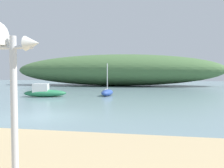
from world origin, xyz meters
TOP-DOWN VIEW (x-y plane):
  - ground_plane at (0.00, 0.00)m, footprint 120.00×120.00m
  - distant_hill at (-1.39, 31.58)m, footprint 38.67×11.66m
  - mast_structure at (3.19, -7.78)m, footprint 1.13×0.54m
  - motorboat_west_reach at (-4.75, 9.66)m, footprint 4.24×2.32m
  - sailboat_outer_mooring at (1.06, 11.85)m, footprint 1.15×2.76m

SIDE VIEW (x-z plane):
  - ground_plane at x=0.00m, z-range 0.00..0.00m
  - sailboat_outer_mooring at x=1.06m, z-range -1.31..1.98m
  - motorboat_west_reach at x=-4.75m, z-range -0.16..1.11m
  - mast_structure at x=3.19m, z-range 1.19..4.22m
  - distant_hill at x=-1.39m, z-range 0.00..5.73m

